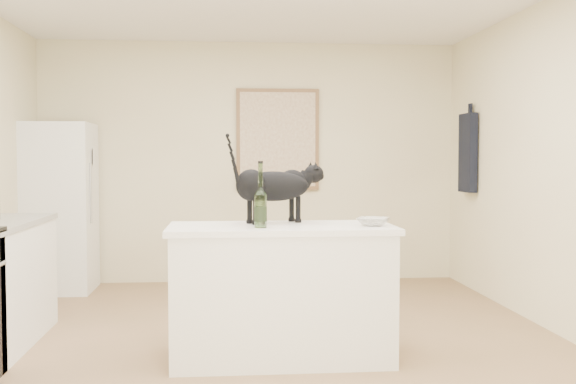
{
  "coord_description": "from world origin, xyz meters",
  "views": [
    {
      "loc": [
        -0.27,
        -4.72,
        1.35
      ],
      "look_at": [
        0.15,
        -0.15,
        1.12
      ],
      "focal_mm": 42.67,
      "sensor_mm": 36.0,
      "label": 1
    }
  ],
  "objects_px": {
    "fridge": "(59,207)",
    "black_cat": "(273,190)",
    "glass_bowl": "(373,222)",
    "wine_bottle": "(261,198)"
  },
  "relations": [
    {
      "from": "fridge",
      "to": "black_cat",
      "type": "xyz_separation_m",
      "value": [
        2.0,
        -2.39,
        0.28
      ]
    },
    {
      "from": "glass_bowl",
      "to": "fridge",
      "type": "bearing_deg",
      "value": 135.17
    },
    {
      "from": "fridge",
      "to": "black_cat",
      "type": "height_order",
      "value": "fridge"
    },
    {
      "from": "fridge",
      "to": "black_cat",
      "type": "bearing_deg",
      "value": -49.97
    },
    {
      "from": "black_cat",
      "to": "wine_bottle",
      "type": "relative_size",
      "value": 1.72
    },
    {
      "from": "wine_bottle",
      "to": "glass_bowl",
      "type": "xyz_separation_m",
      "value": [
        0.75,
        0.05,
        -0.16
      ]
    },
    {
      "from": "fridge",
      "to": "wine_bottle",
      "type": "relative_size",
      "value": 4.51
    },
    {
      "from": "glass_bowl",
      "to": "black_cat",
      "type": "bearing_deg",
      "value": 158.75
    },
    {
      "from": "black_cat",
      "to": "glass_bowl",
      "type": "relative_size",
      "value": 2.92
    },
    {
      "from": "fridge",
      "to": "glass_bowl",
      "type": "bearing_deg",
      "value": -44.83
    }
  ]
}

